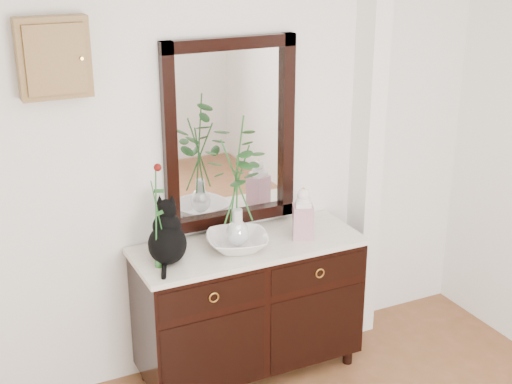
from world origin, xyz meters
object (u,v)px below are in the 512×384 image
sideboard (249,302)px  cat (167,232)px  lotus_bowl (238,242)px  ginger_jar (303,212)px

sideboard → cat: (-0.49, -0.01, 0.55)m
sideboard → lotus_bowl: bearing=-157.7°
sideboard → cat: 0.73m
sideboard → ginger_jar: ginger_jar is taller
sideboard → ginger_jar: size_ratio=4.28×
cat → ginger_jar: 0.81m
ginger_jar → cat: bearing=177.4°
cat → sideboard: bearing=21.8°
sideboard → cat: cat is taller
ginger_jar → lotus_bowl: bearing=177.7°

